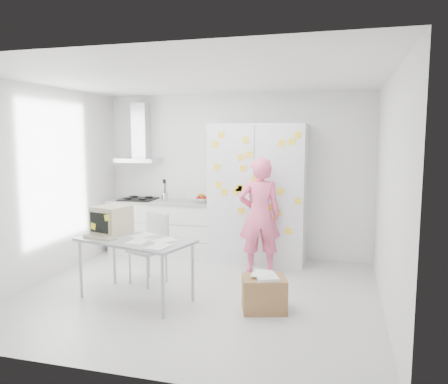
% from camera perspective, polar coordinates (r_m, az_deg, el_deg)
% --- Properties ---
extents(floor, '(4.50, 4.00, 0.02)m').
position_cam_1_polar(floor, '(5.76, -3.43, -13.21)').
color(floor, silver).
rests_on(floor, ground).
extents(walls, '(4.52, 4.01, 2.70)m').
position_cam_1_polar(walls, '(6.11, -1.37, 1.14)').
color(walls, white).
rests_on(walls, ground).
extents(ceiling, '(4.50, 4.00, 0.02)m').
position_cam_1_polar(ceiling, '(5.44, -3.65, 14.63)').
color(ceiling, white).
rests_on(ceiling, walls).
extents(counter_run, '(1.84, 0.63, 1.28)m').
position_cam_1_polar(counter_run, '(7.57, -7.96, -4.48)').
color(counter_run, white).
rests_on(counter_run, ground).
extents(range_hood, '(0.70, 0.48, 1.01)m').
position_cam_1_polar(range_hood, '(7.73, -10.86, 6.80)').
color(range_hood, silver).
rests_on(range_hood, walls).
extents(tall_cabinet, '(1.50, 0.68, 2.20)m').
position_cam_1_polar(tall_cabinet, '(6.96, 4.44, -0.21)').
color(tall_cabinet, silver).
rests_on(tall_cabinet, ground).
extents(person, '(0.71, 0.56, 1.70)m').
position_cam_1_polar(person, '(6.42, 4.67, -3.10)').
color(person, '#FF6391').
rests_on(person, ground).
extents(desk, '(1.54, 1.04, 1.12)m').
position_cam_1_polar(desk, '(5.65, -13.47, -4.70)').
color(desk, '#8F9399').
rests_on(desk, ground).
extents(chair, '(0.56, 0.56, 0.95)m').
position_cam_1_polar(chair, '(6.12, -9.40, -6.67)').
color(chair, '#B4B5B2').
rests_on(chair, ground).
extents(cardboard_box, '(0.59, 0.52, 0.43)m').
position_cam_1_polar(cardboard_box, '(5.19, 5.26, -13.03)').
color(cardboard_box, olive).
rests_on(cardboard_box, ground).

